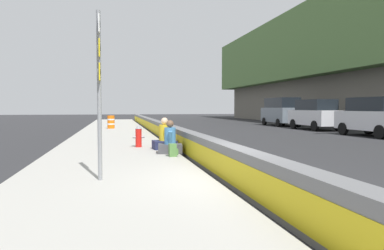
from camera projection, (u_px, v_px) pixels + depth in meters
ground_plane at (237, 186)px, 7.77m from camera, size 160.00×160.00×0.00m
sidewalk_strip at (111, 189)px, 7.22m from camera, size 80.00×4.40×0.14m
jersey_barrier at (237, 167)px, 7.75m from camera, size 76.00×0.45×0.85m
route_sign_post at (99, 82)px, 7.64m from camera, size 0.44×0.09×3.60m
fire_hydrant at (139, 136)px, 14.13m from camera, size 0.26×0.46×0.88m
seated_person_foreground at (170, 143)px, 12.31m from camera, size 0.78×0.89×1.12m
seated_person_middle at (165, 139)px, 13.49m from camera, size 0.78×0.90×1.18m
backpack at (173, 150)px, 11.47m from camera, size 0.32×0.28×0.40m
construction_barrel at (111, 122)px, 26.50m from camera, size 0.54×0.54×0.95m
parked_car_third at (375, 116)px, 20.81m from camera, size 4.85×2.17×2.28m
parked_car_fourth at (315, 114)px, 26.99m from camera, size 4.81×2.09×2.28m
parked_car_midline at (281, 111)px, 32.81m from camera, size 5.17×2.25×2.56m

